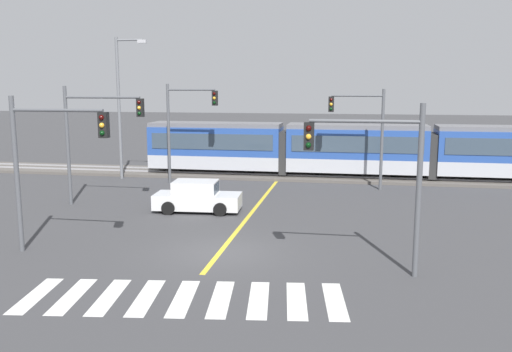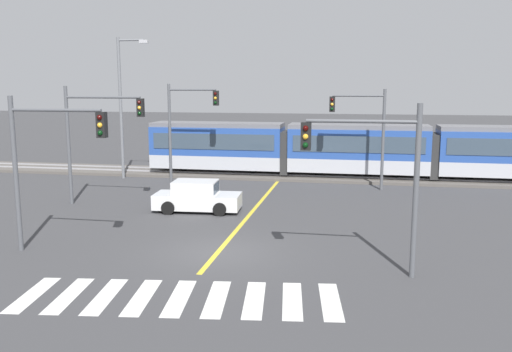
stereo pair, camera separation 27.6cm
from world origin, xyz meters
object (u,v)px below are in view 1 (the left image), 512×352
Objects in this scene: sedan_crossing at (197,197)px; traffic_light_near_left at (47,151)px; light_rail_tram at (356,148)px; traffic_light_mid_left at (93,128)px; traffic_light_near_right at (377,165)px; traffic_light_far_left at (184,119)px; traffic_light_far_right at (364,124)px; street_lamp_west at (121,100)px.

traffic_light_near_left is (-3.38, -7.42, 3.09)m from sedan_crossing.
light_rail_tram is 21.48m from traffic_light_near_left.
traffic_light_mid_left is at bearing 176.12° from sedan_crossing.
traffic_light_near_left is (-11.60, 0.27, 0.15)m from traffic_light_near_right.
traffic_light_far_left is (-2.84, 7.15, 3.40)m from sedan_crossing.
traffic_light_near_right is at bearing -88.41° from light_rail_tram.
traffic_light_far_left reaches higher than sedan_crossing.
light_rail_tram reaches higher than sedan_crossing.
traffic_light_near_left is (2.14, -7.79, -0.22)m from traffic_light_mid_left.
traffic_light_far_right reaches higher than sedan_crossing.
street_lamp_west is at bearing 103.70° from traffic_light_mid_left.
traffic_light_near_right is 0.61× the size of street_lamp_west.
traffic_light_mid_left is (-13.57, -6.94, 0.11)m from traffic_light_far_right.
sedan_crossing is at bearing -3.88° from traffic_light_mid_left.
sedan_crossing is 8.72m from traffic_light_near_left.
traffic_light_far_left is 4.87m from street_lamp_west.
traffic_light_near_left is at bearing 178.68° from traffic_light_near_right.
traffic_light_near_right reaches higher than light_rail_tram.
sedan_crossing is 12.01m from street_lamp_west.
traffic_light_far_right is (10.90, 0.16, -0.20)m from traffic_light_far_left.
traffic_light_mid_left is at bearing 105.34° from traffic_light_near_left.
traffic_light_near_left reaches higher than light_rail_tram.
sedan_crossing is 11.63m from traffic_light_near_right.
street_lamp_west reaches higher than sedan_crossing.
sedan_crossing is 0.73× the size of traffic_light_far_right.
traffic_light_mid_left is 1.06× the size of traffic_light_near_left.
traffic_light_far_left is 14.58m from traffic_light_near_left.
traffic_light_far_left is 18.51m from traffic_light_near_right.
sedan_crossing is 0.47× the size of street_lamp_west.
traffic_light_far_right is at bearing 42.22° from sedan_crossing.
traffic_light_far_right reaches higher than traffic_light_near_right.
street_lamp_west reaches higher than traffic_light_far_left.
sedan_crossing is (-7.70, -10.90, -1.35)m from light_rail_tram.
light_rail_tram is 15.69m from street_lamp_west.
traffic_light_far_right is 15.59m from street_lamp_west.
sedan_crossing is 0.69× the size of traffic_light_far_left.
traffic_light_near_right is 0.92× the size of traffic_light_mid_left.
sedan_crossing is 0.71× the size of traffic_light_mid_left.
light_rail_tram is 4.50× the size of traffic_light_far_left.
light_rail_tram is 13.42m from sedan_crossing.
traffic_light_near_right is 22.43m from street_lamp_west.
street_lamp_west is at bearing 165.97° from traffic_light_far_left.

